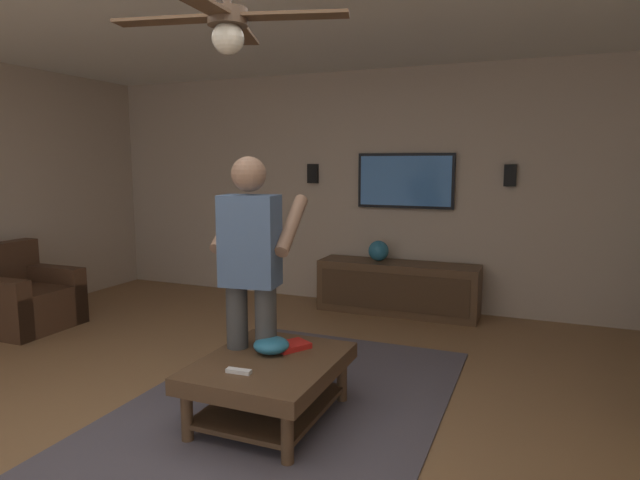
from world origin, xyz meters
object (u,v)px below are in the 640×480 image
(remote_white, at_px, (239,371))
(wall_speaker_left, at_px, (510,175))
(armchair, at_px, (21,300))
(wall_speaker_right, at_px, (313,174))
(vase_round, at_px, (379,251))
(media_console, at_px, (398,288))
(coffee_table, at_px, (270,375))
(ceiling_fan, at_px, (226,23))
(tv, at_px, (405,181))
(book, at_px, (292,346))
(person_standing, at_px, (251,268))
(bowl, at_px, (271,345))

(remote_white, height_order, wall_speaker_left, wall_speaker_left)
(armchair, distance_m, wall_speaker_right, 3.29)
(wall_speaker_right, bearing_deg, vase_round, -104.51)
(armchair, distance_m, media_console, 3.78)
(coffee_table, bearing_deg, ceiling_fan, -178.62)
(tv, bearing_deg, book, -1.61)
(coffee_table, relative_size, ceiling_fan, 0.84)
(wall_speaker_left, bearing_deg, remote_white, 158.90)
(coffee_table, relative_size, tv, 0.95)
(armchair, relative_size, wall_speaker_right, 3.73)
(vase_round, relative_size, wall_speaker_left, 1.00)
(person_standing, relative_size, book, 7.45)
(book, height_order, ceiling_fan, ceiling_fan)
(person_standing, height_order, bowl, person_standing)
(wall_speaker_left, bearing_deg, armchair, 116.61)
(tv, relative_size, book, 4.79)
(armchair, xyz_separation_m, wall_speaker_right, (2.17, -2.16, 1.20))
(person_standing, bearing_deg, bowl, -111.49)
(book, bearing_deg, media_console, -150.47)
(bowl, xyz_separation_m, wall_speaker_right, (2.86, 0.94, 1.03))
(bowl, relative_size, book, 1.04)
(book, height_order, wall_speaker_right, wall_speaker_right)
(vase_round, bearing_deg, bowl, -178.53)
(person_standing, height_order, book, person_standing)
(remote_white, bearing_deg, vase_round, 86.60)
(book, bearing_deg, remote_white, 19.88)
(ceiling_fan, bearing_deg, book, -2.64)
(coffee_table, height_order, vase_round, vase_round)
(media_console, xyz_separation_m, bowl, (-2.61, 0.16, 0.18))
(tv, relative_size, wall_speaker_left, 4.79)
(book, relative_size, vase_round, 1.00)
(person_standing, bearing_deg, remote_white, -168.29)
(armchair, height_order, coffee_table, armchair)
(bowl, bearing_deg, tv, -3.19)
(vase_round, height_order, wall_speaker_right, wall_speaker_right)
(coffee_table, height_order, wall_speaker_right, wall_speaker_right)
(bowl, relative_size, vase_round, 1.04)
(vase_round, bearing_deg, remote_white, -179.04)
(media_console, bearing_deg, armchair, -59.56)
(wall_speaker_right, bearing_deg, wall_speaker_left, -90.00)
(vase_round, xyz_separation_m, ceiling_fan, (-3.17, -0.12, 1.62))
(book, relative_size, wall_speaker_left, 1.00)
(media_console, relative_size, wall_speaker_left, 7.73)
(bowl, bearing_deg, book, -33.45)
(media_console, xyz_separation_m, vase_round, (0.03, 0.23, 0.39))
(vase_round, bearing_deg, coffee_table, -177.70)
(armchair, relative_size, bowl, 3.61)
(armchair, height_order, vase_round, armchair)
(remote_white, bearing_deg, media_console, 82.25)
(armchair, distance_m, vase_round, 3.62)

